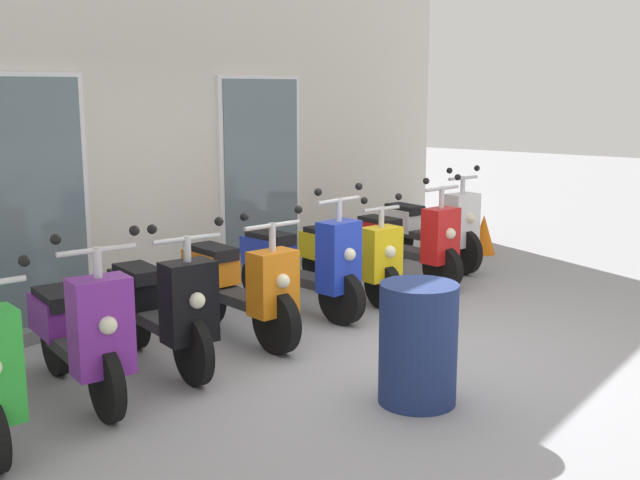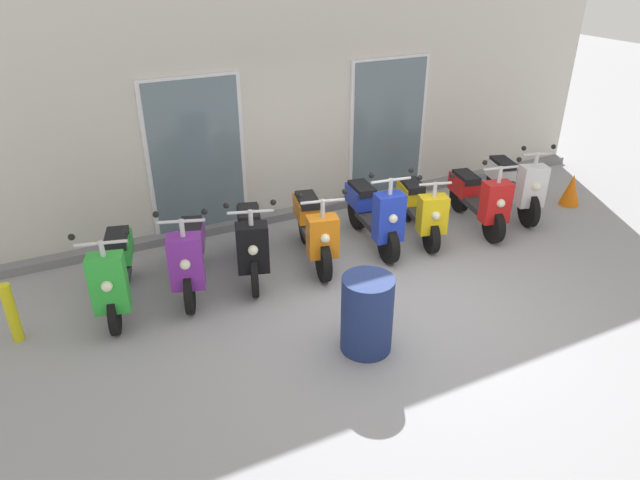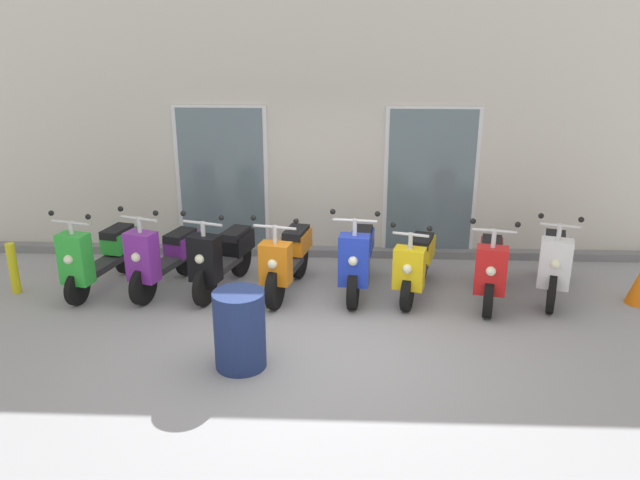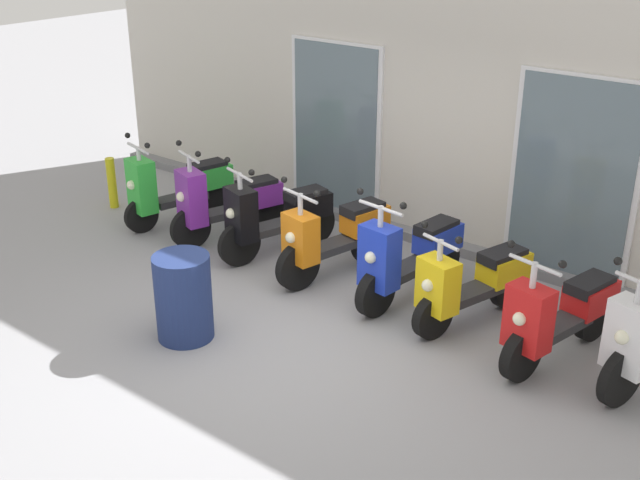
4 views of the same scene
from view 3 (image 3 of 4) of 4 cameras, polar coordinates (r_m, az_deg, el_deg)
name	(u,v)px [view 3 (image 3 of 4)]	position (r m, az deg, el deg)	size (l,w,h in m)	color
ground_plane	(317,339)	(7.59, -0.24, -8.72)	(40.00, 40.00, 0.00)	#939399
storefront_facade	(326,125)	(9.79, 0.55, 10.06)	(11.14, 0.50, 4.09)	beige
scooter_green	(99,254)	(9.20, -18.93, -1.20)	(0.74, 1.54, 1.24)	black
scooter_purple	(163,256)	(8.93, -13.63, -1.35)	(0.79, 1.52, 1.29)	black
scooter_black	(222,256)	(8.77, -8.62, -1.37)	(0.78, 1.54, 1.23)	black
scooter_orange	(287,259)	(8.64, -2.89, -1.66)	(0.71, 1.59, 1.21)	black
scooter_blue	(358,258)	(8.62, 3.37, -1.60)	(0.62, 1.60, 1.30)	black
scooter_yellow	(416,263)	(8.66, 8.44, -2.04)	(0.72, 1.49, 1.14)	black
scooter_red	(490,267)	(8.69, 14.78, -2.31)	(0.69, 1.57, 1.25)	black
scooter_white	(554,261)	(9.05, 19.91, -1.74)	(0.76, 1.65, 1.27)	black
traffic_cone	(640,285)	(9.33, 26.38, -3.55)	(0.32, 0.32, 0.52)	orange
trash_bin	(240,330)	(6.92, -7.09, -7.85)	(0.55, 0.55, 0.86)	navy
curb_bollard	(13,268)	(9.57, -25.40, -2.26)	(0.12, 0.12, 0.70)	yellow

